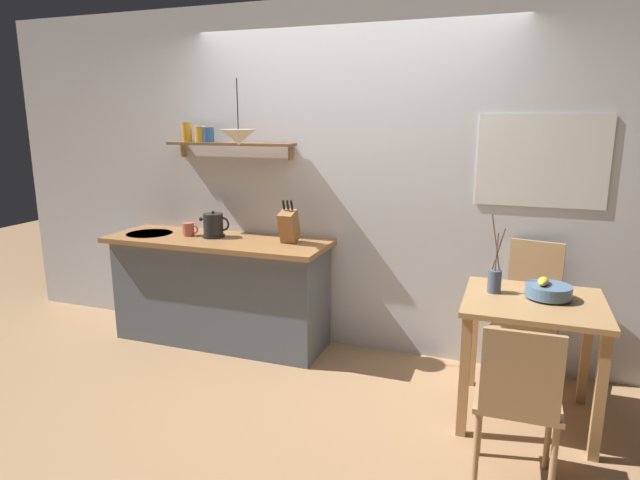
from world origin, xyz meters
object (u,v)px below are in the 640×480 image
(dining_table, at_px, (532,322))
(pendant_lamp, at_px, (238,137))
(twig_vase, at_px, (495,280))
(fruit_bowl, at_px, (548,290))
(knife_block, at_px, (289,226))
(electric_kettle, at_px, (214,225))
(dining_chair_far, at_px, (529,309))
(coffee_mug_by_sink, at_px, (189,229))
(dining_chair_near, at_px, (518,397))

(dining_table, relative_size, pendant_lamp, 1.71)
(twig_vase, bearing_deg, dining_table, -15.98)
(fruit_bowl, xyz_separation_m, pendant_lamp, (-2.16, 0.20, 0.87))
(twig_vase, bearing_deg, knife_block, 166.54)
(electric_kettle, bearing_deg, twig_vase, -9.23)
(dining_table, distance_m, dining_chair_far, 0.52)
(fruit_bowl, distance_m, electric_kettle, 2.53)
(knife_block, relative_size, coffee_mug_by_sink, 2.45)
(electric_kettle, relative_size, knife_block, 0.78)
(dining_table, xyz_separation_m, pendant_lamp, (-2.08, 0.25, 1.06))
(dining_chair_far, bearing_deg, fruit_bowl, -80.55)
(twig_vase, xyz_separation_m, pendant_lamp, (-1.85, 0.19, 0.84))
(electric_kettle, bearing_deg, knife_block, 0.97)
(twig_vase, xyz_separation_m, electric_kettle, (-2.19, 0.36, 0.13))
(dining_table, relative_size, fruit_bowl, 3.02)
(coffee_mug_by_sink, bearing_deg, twig_vase, -7.79)
(dining_chair_near, distance_m, pendant_lamp, 2.54)
(twig_vase, relative_size, electric_kettle, 1.84)
(dining_chair_near, distance_m, electric_kettle, 2.67)
(dining_table, bearing_deg, knife_block, 166.20)
(coffee_mug_by_sink, bearing_deg, dining_chair_near, -23.68)
(fruit_bowl, distance_m, pendant_lamp, 2.33)
(coffee_mug_by_sink, relative_size, pendant_lamp, 0.29)
(dining_chair_near, distance_m, knife_block, 2.13)
(dining_chair_far, relative_size, pendant_lamp, 2.14)
(dining_table, relative_size, coffee_mug_by_sink, 5.83)
(dining_chair_far, distance_m, pendant_lamp, 2.39)
(dining_chair_far, relative_size, fruit_bowl, 3.76)
(dining_table, bearing_deg, twig_vase, 164.02)
(fruit_bowl, bearing_deg, knife_block, 168.30)
(pendant_lamp, bearing_deg, dining_table, -6.97)
(coffee_mug_by_sink, height_order, pendant_lamp, pendant_lamp)
(dining_chair_far, distance_m, electric_kettle, 2.46)
(fruit_bowl, relative_size, twig_vase, 0.54)
(dining_table, height_order, knife_block, knife_block)
(fruit_bowl, xyz_separation_m, twig_vase, (-0.31, 0.01, 0.03))
(electric_kettle, height_order, knife_block, knife_block)
(dining_chair_far, relative_size, electric_kettle, 3.78)
(dining_chair_far, height_order, knife_block, knife_block)
(dining_chair_far, height_order, pendant_lamp, pendant_lamp)
(dining_chair_far, bearing_deg, pendant_lamp, -173.00)
(dining_table, bearing_deg, dining_chair_far, 90.28)
(electric_kettle, relative_size, coffee_mug_by_sink, 1.92)
(dining_table, distance_m, dining_chair_near, 0.75)
(dining_chair_near, bearing_deg, fruit_bowl, 79.82)
(dining_chair_far, distance_m, twig_vase, 0.59)
(twig_vase, height_order, electric_kettle, twig_vase)
(fruit_bowl, relative_size, electric_kettle, 1.00)
(twig_vase, relative_size, pendant_lamp, 1.04)
(fruit_bowl, bearing_deg, dining_table, -144.39)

